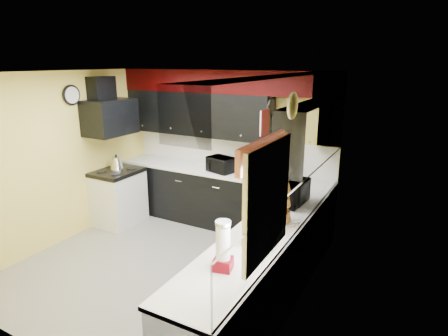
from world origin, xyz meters
name	(u,v)px	position (x,y,z in m)	size (l,w,h in m)	color
ground	(165,265)	(0.00, 0.00, 0.00)	(3.60, 3.60, 0.00)	gray
wall_back	(229,148)	(0.00, 1.80, 1.25)	(3.60, 0.06, 2.50)	#E0C666
wall_right	(302,201)	(1.80, 0.00, 1.25)	(0.06, 3.60, 2.50)	#E0C666
wall_left	(63,159)	(-1.80, 0.00, 1.25)	(0.06, 3.60, 2.50)	#E0C666
ceiling	(156,72)	(0.00, 0.00, 2.50)	(3.60, 3.60, 0.06)	white
cab_back	(220,199)	(0.00, 1.50, 0.45)	(3.60, 0.60, 0.90)	black
cab_right	(261,276)	(1.50, -0.30, 0.45)	(0.60, 3.00, 0.90)	black
counter_back	(220,171)	(0.00, 1.50, 0.92)	(3.62, 0.64, 0.04)	white
counter_right	(262,235)	(1.50, -0.30, 0.92)	(0.64, 3.02, 0.04)	white
splash_back	(228,151)	(0.00, 1.79, 1.19)	(3.60, 0.02, 0.50)	white
splash_right	(300,206)	(1.79, 0.00, 1.19)	(0.02, 3.60, 0.50)	white
upper_back	(197,114)	(-0.50, 1.62, 1.80)	(2.60, 0.35, 0.70)	black
upper_right	(313,132)	(1.62, 0.90, 1.80)	(0.35, 1.80, 0.70)	black
soffit_back	(223,81)	(0.00, 1.62, 2.33)	(3.60, 0.36, 0.35)	black
soffit_right	(283,95)	(1.62, -0.18, 2.33)	(0.36, 3.24, 0.35)	black
stove	(119,199)	(-1.50, 0.75, 0.43)	(0.60, 0.75, 0.86)	white
cooktop	(117,172)	(-1.50, 0.75, 0.89)	(0.62, 0.77, 0.06)	black
hood	(110,117)	(-1.55, 0.75, 1.78)	(0.50, 0.78, 0.55)	black
hood_duct	(102,90)	(-1.68, 0.75, 2.20)	(0.24, 0.40, 0.40)	black
window	(268,201)	(1.79, -0.90, 1.55)	(0.03, 0.86, 0.96)	white
valance	(263,151)	(1.73, -0.90, 1.95)	(0.04, 0.88, 0.20)	red
pan_top	(271,106)	(0.82, 1.55, 2.00)	(0.03, 0.22, 0.40)	black
pan_mid	(267,125)	(0.82, 1.42, 1.75)	(0.03, 0.28, 0.46)	black
pan_low	(274,124)	(0.82, 1.68, 1.72)	(0.03, 0.24, 0.42)	black
cut_board	(264,123)	(0.83, 1.30, 1.80)	(0.03, 0.26, 0.35)	white
baskets	(277,201)	(1.52, 0.05, 1.18)	(0.27, 0.27, 0.50)	brown
clock	(71,95)	(-1.77, 0.25, 2.15)	(0.03, 0.30, 0.30)	black
deco_plate	(293,106)	(1.77, -0.35, 2.25)	(0.03, 0.24, 0.24)	white
toaster_oven	(221,164)	(0.06, 1.43, 1.06)	(0.41, 0.34, 0.24)	black
microwave	(290,192)	(1.46, 0.65, 1.08)	(0.52, 0.35, 0.29)	black
utensil_crock	(285,175)	(1.10, 1.51, 1.01)	(0.13, 0.13, 0.14)	silver
knife_block	(285,173)	(1.10, 1.47, 1.06)	(0.11, 0.15, 0.23)	black
kettle	(117,163)	(-1.56, 0.82, 1.02)	(0.22, 0.22, 0.20)	#B5B5B9
dispenser_a	(251,227)	(1.49, -0.57, 1.13)	(0.14, 0.14, 0.37)	maroon
dispenser_b	(223,247)	(1.48, -1.08, 1.15)	(0.15, 0.15, 0.42)	maroon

